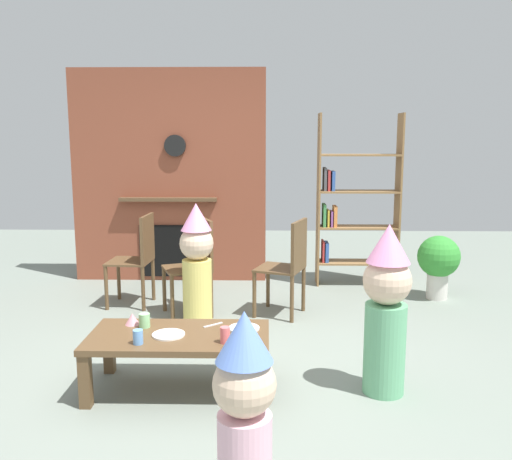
{
  "coord_description": "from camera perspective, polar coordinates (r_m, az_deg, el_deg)",
  "views": [
    {
      "loc": [
        0.23,
        -3.65,
        1.63
      ],
      "look_at": [
        0.15,
        0.4,
        0.95
      ],
      "focal_mm": 38.38,
      "sensor_mm": 36.0,
      "label": 1
    }
  ],
  "objects": [
    {
      "name": "child_with_cone_hat",
      "position": [
        2.37,
        -1.2,
        -18.84
      ],
      "size": [
        0.26,
        0.26,
        0.96
      ],
      "rotation": [
        0.0,
        0.0,
        1.93
      ],
      "color": "#EAB2C6",
      "rests_on": "ground_plane"
    },
    {
      "name": "child_by_the_chairs",
      "position": [
        4.84,
        -6.19,
        -3.19
      ],
      "size": [
        0.3,
        0.3,
        1.08
      ],
      "rotation": [
        0.0,
        0.0,
        -1.53
      ],
      "color": "#E0CC66",
      "rests_on": "ground_plane"
    },
    {
      "name": "paper_cup_near_right",
      "position": [
        3.78,
        -11.55,
        -9.22
      ],
      "size": [
        0.07,
        0.07,
        0.09
      ],
      "primitive_type": "cylinder",
      "color": "#8CD18C",
      "rests_on": "coffee_table"
    },
    {
      "name": "dining_chair_right",
      "position": [
        5.04,
        3.47,
        -3.33
      ],
      "size": [
        0.51,
        0.51,
        0.9
      ],
      "rotation": [
        0.0,
        0.0,
        2.79
      ],
      "color": "brown",
      "rests_on": "ground_plane"
    },
    {
      "name": "paper_cup_center",
      "position": [
        3.44,
        -3.24,
        -10.88
      ],
      "size": [
        0.06,
        0.06,
        0.1
      ],
      "primitive_type": "cylinder",
      "color": "#E5666B",
      "rests_on": "coffee_table"
    },
    {
      "name": "paper_cup_near_left",
      "position": [
        3.5,
        -12.2,
        -10.84
      ],
      "size": [
        0.06,
        0.06,
        0.09
      ],
      "primitive_type": "cylinder",
      "color": "#669EE0",
      "rests_on": "coffee_table"
    },
    {
      "name": "dining_chair_middle",
      "position": [
        5.11,
        -6.24,
        -3.17
      ],
      "size": [
        0.52,
        0.52,
        0.9
      ],
      "rotation": [
        0.0,
        0.0,
        3.52
      ],
      "color": "brown",
      "rests_on": "ground_plane"
    },
    {
      "name": "coffee_table",
      "position": [
        3.66,
        -8.02,
        -11.51
      ],
      "size": [
        1.17,
        0.6,
        0.38
      ],
      "color": "brown",
      "rests_on": "ground_plane"
    },
    {
      "name": "brick_fireplace_feature",
      "position": [
        6.36,
        -8.99,
        5.47
      ],
      "size": [
        2.2,
        0.28,
        2.4
      ],
      "color": "brown",
      "rests_on": "ground_plane"
    },
    {
      "name": "child_in_pink",
      "position": [
        3.59,
        13.42,
        -7.64
      ],
      "size": [
        0.31,
        0.31,
        1.11
      ],
      "rotation": [
        0.0,
        0.0,
        3.13
      ],
      "color": "#66B27F",
      "rests_on": "ground_plane"
    },
    {
      "name": "bookshelf",
      "position": [
        6.17,
        9.92,
        2.47
      ],
      "size": [
        0.9,
        0.28,
        1.9
      ],
      "color": "olive",
      "rests_on": "ground_plane"
    },
    {
      "name": "ground_plane",
      "position": [
        4.0,
        -2.34,
        -14.51
      ],
      "size": [
        12.0,
        12.0,
        0.0
      ],
      "primitive_type": "plane",
      "color": "gray"
    },
    {
      "name": "paper_plate_rear",
      "position": [
        3.62,
        -9.1,
        -10.71
      ],
      "size": [
        0.21,
        0.21,
        0.01
      ],
      "primitive_type": "cylinder",
      "color": "white",
      "rests_on": "coffee_table"
    },
    {
      "name": "birthday_cake_slice",
      "position": [
        3.85,
        -12.75,
        -9.03
      ],
      "size": [
        0.1,
        0.1,
        0.08
      ],
      "primitive_type": "cone",
      "color": "pink",
      "rests_on": "coffee_table"
    },
    {
      "name": "dining_chair_left",
      "position": [
        5.46,
        -12.15,
        -2.51
      ],
      "size": [
        0.42,
        0.42,
        0.9
      ],
      "rotation": [
        0.0,
        0.0,
        3.08
      ],
      "color": "brown",
      "rests_on": "ground_plane"
    },
    {
      "name": "table_fork",
      "position": [
        3.77,
        -4.5,
        -9.83
      ],
      "size": [
        0.13,
        0.11,
        0.01
      ],
      "primitive_type": "cube",
      "rotation": [
        0.0,
        0.0,
        0.69
      ],
      "color": "silver",
      "rests_on": "coffee_table"
    },
    {
      "name": "potted_plant_tall",
      "position": [
        5.88,
        18.49,
        -3.02
      ],
      "size": [
        0.43,
        0.43,
        0.66
      ],
      "color": "beige",
      "rests_on": "ground_plane"
    },
    {
      "name": "paper_plate_front",
      "position": [
        3.69,
        -1.25,
        -10.19
      ],
      "size": [
        0.21,
        0.21,
        0.01
      ],
      "primitive_type": "cylinder",
      "color": "white",
      "rests_on": "coffee_table"
    }
  ]
}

